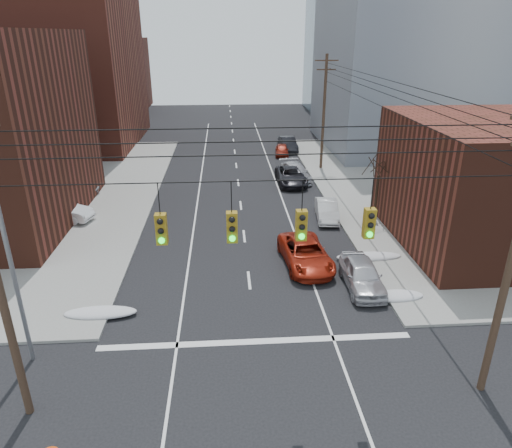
{
  "coord_description": "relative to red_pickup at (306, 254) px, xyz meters",
  "views": [
    {
      "loc": [
        -1.17,
        -10.21,
        12.73
      ],
      "look_at": [
        0.45,
        12.94,
        3.0
      ],
      "focal_mm": 32.0,
      "sensor_mm": 36.0,
      "label": 1
    }
  ],
  "objects": [
    {
      "name": "building_brick_tall",
      "position": [
        -27.43,
        34.42,
        14.24
      ],
      "size": [
        24.0,
        20.0,
        30.0
      ],
      "primitive_type": "cube",
      "color": "maroon",
      "rests_on": "ground"
    },
    {
      "name": "building_brick_far",
      "position": [
        -29.43,
        60.42,
        5.24
      ],
      "size": [
        22.0,
        18.0,
        12.0
      ],
      "primitive_type": "cube",
      "color": "#4D2217",
      "rests_on": "ground"
    },
    {
      "name": "building_office",
      "position": [
        18.57,
        30.42,
        11.74
      ],
      "size": [
        22.0,
        20.0,
        25.0
      ],
      "primitive_type": "cube",
      "color": "gray",
      "rests_on": "ground"
    },
    {
      "name": "building_glass",
      "position": [
        20.57,
        56.42,
        10.24
      ],
      "size": [
        20.0,
        18.0,
        22.0
      ],
      "primitive_type": "cube",
      "color": "gray",
      "rests_on": "ground"
    },
    {
      "name": "utility_pole_far",
      "position": [
        5.07,
        20.42,
        5.03
      ],
      "size": [
        2.2,
        0.28,
        11.0
      ],
      "color": "#473323",
      "rests_on": "ground"
    },
    {
      "name": "traffic_signals",
      "position": [
        -3.33,
        -10.61,
        6.41
      ],
      "size": [
        17.0,
        0.42,
        2.02
      ],
      "color": "black",
      "rests_on": "ground"
    },
    {
      "name": "street_light",
      "position": [
        -12.93,
        -7.58,
        4.78
      ],
      "size": [
        0.44,
        0.44,
        9.32
      ],
      "color": "gray",
      "rests_on": "ground"
    },
    {
      "name": "bare_tree",
      "position": [
        6.16,
        6.42,
        1.57
      ],
      "size": [
        2.09,
        2.2,
        4.93
      ],
      "color": "black",
      "rests_on": "ground"
    },
    {
      "name": "snow_nw",
      "position": [
        -10.83,
        -4.58,
        -0.55
      ],
      "size": [
        3.5,
        1.08,
        0.42
      ],
      "primitive_type": "ellipsoid",
      "color": "silver",
      "rests_on": "ground"
    },
    {
      "name": "snow_ne",
      "position": [
        3.97,
        -4.08,
        -0.55
      ],
      "size": [
        3.0,
        1.08,
        0.42
      ],
      "primitive_type": "ellipsoid",
      "color": "silver",
      "rests_on": "ground"
    },
    {
      "name": "snow_east_far",
      "position": [
        3.97,
        0.42,
        -0.55
      ],
      "size": [
        4.0,
        1.08,
        0.42
      ],
      "primitive_type": "ellipsoid",
      "color": "silver",
      "rests_on": "ground"
    },
    {
      "name": "red_pickup",
      "position": [
        0.0,
        0.0,
        0.0
      ],
      "size": [
        2.96,
        5.63,
        1.51
      ],
      "primitive_type": "imported",
      "rotation": [
        0.0,
        0.0,
        0.09
      ],
      "color": "maroon",
      "rests_on": "ground"
    },
    {
      "name": "parked_car_a",
      "position": [
        2.59,
        -2.75,
        0.02
      ],
      "size": [
        1.91,
        4.57,
        1.55
      ],
      "primitive_type": "imported",
      "rotation": [
        0.0,
        0.0,
        -0.02
      ],
      "color": "silver",
      "rests_on": "ground"
    },
    {
      "name": "parked_car_b",
      "position": [
        2.81,
        7.11,
        -0.06
      ],
      "size": [
        1.92,
        4.35,
        1.39
      ],
      "primitive_type": "imported",
      "rotation": [
        0.0,
        0.0,
        -0.11
      ],
      "color": "silver",
      "rests_on": "ground"
    },
    {
      "name": "parked_car_c",
      "position": [
        1.37,
        15.8,
        -0.01
      ],
      "size": [
        2.53,
        5.39,
        1.49
      ],
      "primitive_type": "imported",
      "rotation": [
        0.0,
        0.0,
        0.01
      ],
      "color": "black",
      "rests_on": "ground"
    },
    {
      "name": "parked_car_d",
      "position": [
        1.9,
        16.89,
        0.01
      ],
      "size": [
        2.77,
        5.47,
        1.52
      ],
      "primitive_type": "imported",
      "rotation": [
        0.0,
        0.0,
        0.12
      ],
      "color": "#BCBCC1",
      "rests_on": "ground"
    },
    {
      "name": "parked_car_e",
      "position": [
        1.83,
        26.31,
        -0.13
      ],
      "size": [
        1.87,
        3.81,
        1.25
      ],
      "primitive_type": "imported",
      "rotation": [
        0.0,
        0.0,
        -0.11
      ],
      "color": "maroon",
      "rests_on": "ground"
    },
    {
      "name": "parked_car_f",
      "position": [
        2.79,
        28.44,
        0.03
      ],
      "size": [
        1.94,
        4.85,
        1.57
      ],
      "primitive_type": "imported",
      "rotation": [
        0.0,
        0.0,
        0.06
      ],
      "color": "black",
      "rests_on": "ground"
    },
    {
      "name": "lot_car_a",
      "position": [
        -16.43,
        7.83,
        0.12
      ],
      "size": [
        4.65,
        2.65,
        1.45
      ],
      "primitive_type": "imported",
      "rotation": [
        0.0,
        0.0,
        1.3
      ],
      "color": "white",
      "rests_on": "sidewalk_nw"
    },
    {
      "name": "lot_car_b",
      "position": [
        -17.57,
        13.82,
        0.03
      ],
      "size": [
        4.89,
        2.98,
        1.27
      ],
      "primitive_type": "imported",
      "rotation": [
        0.0,
        0.0,
        1.37
      ],
      "color": "#A8A8AD",
      "rests_on": "sidewalk_nw"
    },
    {
      "name": "lot_car_c",
      "position": [
        -21.11,
        9.52,
        0.06
      ],
      "size": [
        4.76,
        2.45,
        1.32
      ],
      "primitive_type": "imported",
      "rotation": [
        0.0,
        0.0,
        1.43
      ],
      "color": "black",
      "rests_on": "sidewalk_nw"
    },
    {
      "name": "lot_car_d",
      "position": [
        -20.79,
        12.53,
        0.07
      ],
      "size": [
        4.26,
        2.98,
        1.35
      ],
      "primitive_type": "imported",
      "rotation": [
        0.0,
        0.0,
        1.96
      ],
      "color": "#A5A6AA",
      "rests_on": "sidewalk_nw"
    }
  ]
}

